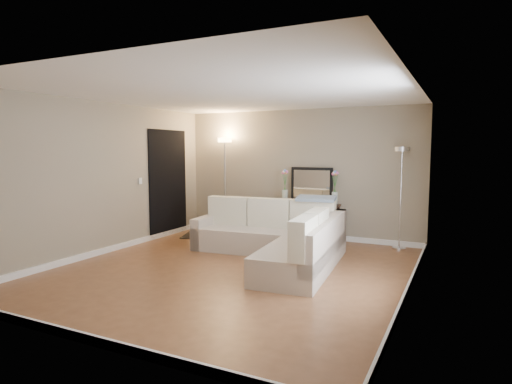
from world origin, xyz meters
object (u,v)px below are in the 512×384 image
at_px(sectional_sofa, 279,238).
at_px(floor_lamp_lit, 225,166).
at_px(console_table, 305,219).
at_px(floor_lamp_unlit, 401,177).

relative_size(sectional_sofa, floor_lamp_lit, 1.38).
xyz_separation_m(console_table, floor_lamp_unlit, (1.79, 0.02, 0.88)).
distance_m(sectional_sofa, console_table, 1.55).
xyz_separation_m(floor_lamp_lit, floor_lamp_unlit, (3.67, -0.07, -0.14)).
bearing_deg(console_table, floor_lamp_unlit, 0.51).
height_order(console_table, floor_lamp_lit, floor_lamp_lit).
distance_m(sectional_sofa, floor_lamp_unlit, 2.49).
xyz_separation_m(sectional_sofa, console_table, (-0.10, 1.54, 0.08)).
bearing_deg(sectional_sofa, floor_lamp_lit, 140.60).
xyz_separation_m(sectional_sofa, floor_lamp_lit, (-1.98, 1.62, 1.10)).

